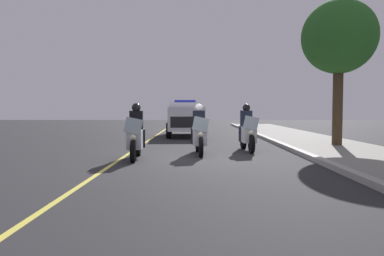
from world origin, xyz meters
The scene contains 9 objects.
ground_plane centered at (0.00, 0.00, 0.00)m, with size 80.00×80.00×0.00m, color #28282B.
curb_strip centered at (0.00, 3.64, 0.07)m, with size 48.00×0.24×0.15m, color #9E9B93.
sidewalk_strip centered at (0.00, 5.54, 0.05)m, with size 48.00×3.60×0.10m, color gray.
lane_stripe_center centered at (0.00, -2.18, 0.00)m, with size 48.00×0.12×0.01m, color #E0D14C.
police_motorcycle_lead_left centered at (0.28, -1.72, 0.70)m, with size 2.14×0.60×1.72m.
police_motorcycle_lead_right centered at (-0.83, 0.24, 0.70)m, with size 2.14×0.60×1.72m.
police_motorcycle_trailing centered at (-1.84, 2.00, 0.70)m, with size 2.14×0.60×1.72m.
police_suv centered at (-9.26, -0.49, 1.07)m, with size 5.01×2.31×2.05m.
tree_mid_block centered at (-3.15, 5.78, 4.34)m, with size 2.90×2.90×5.74m.
Camera 1 is at (11.37, 0.13, 1.53)m, focal length 33.95 mm.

